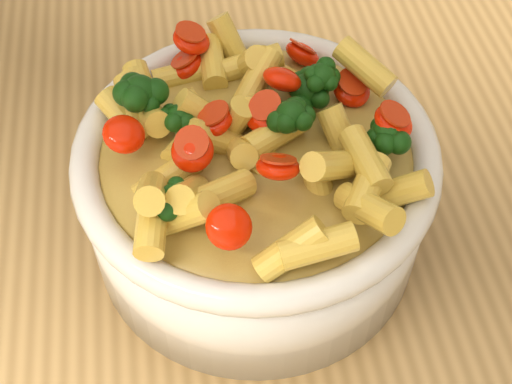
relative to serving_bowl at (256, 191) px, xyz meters
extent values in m
cube|color=#A47D46|center=(-0.06, -0.06, -0.07)|extent=(1.20, 0.80, 0.04)
cylinder|color=silver|center=(0.00, 0.00, -0.01)|extent=(0.22, 0.22, 0.09)
ellipsoid|color=silver|center=(0.00, 0.00, -0.03)|extent=(0.20, 0.20, 0.03)
torus|color=silver|center=(0.00, 0.00, 0.04)|extent=(0.22, 0.22, 0.02)
ellipsoid|color=gold|center=(0.00, 0.00, 0.04)|extent=(0.19, 0.19, 0.02)
camera|label=1|loc=(-0.04, -0.28, 0.36)|focal=50.00mm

